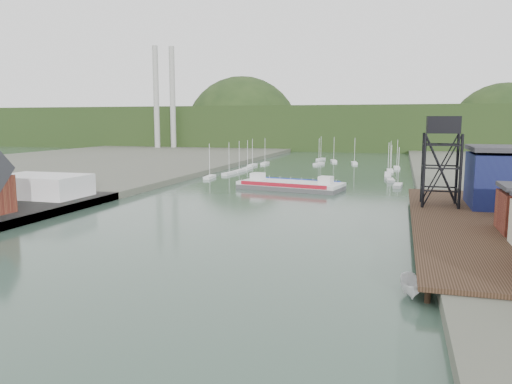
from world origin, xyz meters
The scene contains 9 objects.
ground centered at (0.00, 0.00, 0.00)m, with size 600.00×600.00×0.00m, color #294134.
east_pier centered at (37.00, 45.00, 1.90)m, with size 14.00×70.00×2.45m.
white_shed centered at (-44.00, 50.00, 3.85)m, with size 18.00×12.00×4.50m, color silver.
lift_tower centered at (35.00, 58.00, 15.65)m, with size 6.50×6.50×16.00m.
marina_sailboats centered at (0.08, 138.46, 0.35)m, with size 57.71×92.65×0.90m.
smokestacks centered at (-106.00, 232.50, 30.00)m, with size 11.20×8.20×60.00m.
distant_hills centered at (-3.98, 301.35, 10.38)m, with size 500.00×120.00×80.00m.
chain_ferry centered at (1.23, 86.98, 1.08)m, with size 27.64×15.15×3.76m.
motorboat centered at (29.49, 13.34, 1.00)m, with size 1.95×5.18×2.00m, color silver.
Camera 1 is at (27.98, -36.76, 17.36)m, focal length 35.00 mm.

